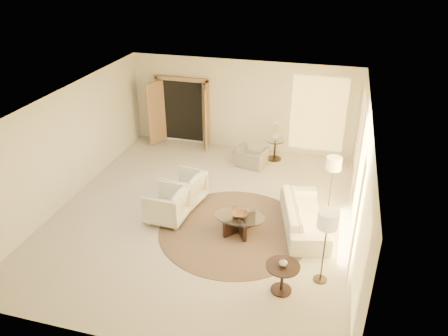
% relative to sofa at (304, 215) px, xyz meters
% --- Properties ---
extents(room, '(7.04, 8.04, 2.83)m').
position_rel_sofa_xyz_m(room, '(-2.39, -0.05, 1.07)').
color(room, beige).
rests_on(room, ground).
extents(windows_right, '(0.10, 6.40, 2.40)m').
position_rel_sofa_xyz_m(windows_right, '(1.06, 0.05, 1.02)').
color(windows_right, '#FFCD66').
rests_on(windows_right, room).
extents(window_back_corner, '(1.70, 0.10, 2.40)m').
position_rel_sofa_xyz_m(window_back_corner, '(-0.09, 3.90, 1.02)').
color(window_back_corner, '#FFCD66').
rests_on(window_back_corner, room).
extents(curtains_right, '(0.06, 5.20, 2.60)m').
position_rel_sofa_xyz_m(curtains_right, '(1.01, 0.95, 0.97)').
color(curtains_right, tan).
rests_on(curtains_right, room).
extents(french_doors, '(1.95, 0.66, 2.16)m').
position_rel_sofa_xyz_m(french_doors, '(-4.29, 3.77, 0.74)').
color(french_doors, tan).
rests_on(french_doors, room).
extents(area_rug, '(3.45, 3.45, 0.01)m').
position_rel_sofa_xyz_m(area_rug, '(-1.51, -0.53, -0.32)').
color(area_rug, '#3D2B21').
rests_on(area_rug, room).
extents(sofa, '(1.39, 2.39, 0.65)m').
position_rel_sofa_xyz_m(sofa, '(0.00, 0.00, 0.00)').
color(sofa, white).
rests_on(sofa, room).
extents(armchair_left, '(0.93, 0.98, 0.87)m').
position_rel_sofa_xyz_m(armchair_left, '(-3.00, 0.38, 0.11)').
color(armchair_left, white).
rests_on(armchair_left, room).
extents(armchair_right, '(0.87, 0.92, 0.90)m').
position_rel_sofa_xyz_m(armchair_right, '(-3.13, -0.52, 0.12)').
color(armchair_right, white).
rests_on(armchair_right, room).
extents(accent_chair, '(0.96, 0.73, 0.75)m').
position_rel_sofa_xyz_m(accent_chair, '(-1.82, 2.71, 0.05)').
color(accent_chair, gray).
rests_on(accent_chair, room).
extents(coffee_table, '(1.25, 1.25, 0.42)m').
position_rel_sofa_xyz_m(coffee_table, '(-1.38, -0.54, -0.06)').
color(coffee_table, black).
rests_on(coffee_table, room).
extents(end_table, '(0.64, 0.64, 0.60)m').
position_rel_sofa_xyz_m(end_table, '(-0.18, -2.18, 0.08)').
color(end_table, black).
rests_on(end_table, room).
extents(side_table, '(0.55, 0.55, 0.64)m').
position_rel_sofa_xyz_m(side_table, '(-1.22, 3.35, 0.06)').
color(side_table, '#31291D').
rests_on(side_table, room).
extents(floor_lamp_near, '(0.36, 0.36, 1.48)m').
position_rel_sofa_xyz_m(floor_lamp_near, '(0.51, 0.82, 0.93)').
color(floor_lamp_near, '#31291D').
rests_on(floor_lamp_near, room).
extents(floor_lamp_far, '(0.38, 0.38, 1.57)m').
position_rel_sofa_xyz_m(floor_lamp_far, '(0.51, -1.69, 1.01)').
color(floor_lamp_far, '#31291D').
rests_on(floor_lamp_far, room).
extents(bowl, '(0.40, 0.40, 0.09)m').
position_rel_sofa_xyz_m(bowl, '(-1.38, -0.54, 0.14)').
color(bowl, brown).
rests_on(bowl, coffee_table).
extents(end_vase, '(0.20, 0.20, 0.16)m').
position_rel_sofa_xyz_m(end_vase, '(-0.18, -2.18, 0.35)').
color(end_vase, silver).
rests_on(end_vase, end_table).
extents(side_vase, '(0.30, 0.30, 0.27)m').
position_rel_sofa_xyz_m(side_vase, '(-1.22, 3.35, 0.44)').
color(side_vase, silver).
rests_on(side_vase, side_table).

